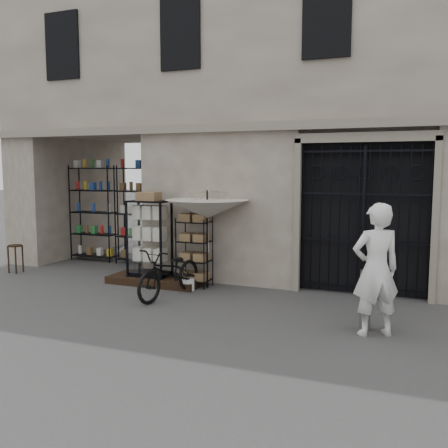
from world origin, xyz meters
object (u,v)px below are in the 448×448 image
at_px(white_bucket, 188,285).
at_px(bicycle, 171,297).
at_px(wire_rack, 194,253).
at_px(shopkeeper, 374,335).
at_px(steel_bollard, 365,300).
at_px(display_cabinet, 149,242).
at_px(wooden_stool, 16,258).
at_px(market_umbrella, 207,204).

bearing_deg(white_bucket, bicycle, -98.28).
distance_m(wire_rack, bicycle, 1.18).
bearing_deg(shopkeeper, steel_bollard, -81.59).
relative_size(display_cabinet, shopkeeper, 0.89).
xyz_separation_m(display_cabinet, white_bucket, (1.04, -0.28, -0.76)).
xyz_separation_m(display_cabinet, shopkeeper, (4.74, -1.68, -0.87)).
height_order(wire_rack, steel_bollard, wire_rack).
bearing_deg(shopkeeper, display_cabinet, -49.37).
distance_m(display_cabinet, wooden_stool, 3.49).
distance_m(market_umbrella, white_bucket, 1.66).
xyz_separation_m(display_cabinet, wooden_stool, (-3.44, -0.25, -0.53)).
height_order(white_bucket, shopkeeper, same).
bearing_deg(display_cabinet, market_umbrella, 1.67).
relative_size(wooden_stool, shopkeeper, 0.34).
xyz_separation_m(wire_rack, bicycle, (-0.06, -0.95, -0.70)).
xyz_separation_m(wire_rack, wooden_stool, (-4.46, -0.32, -0.36)).
bearing_deg(wooden_stool, white_bucket, -0.46).
relative_size(wire_rack, market_umbrella, 0.60).
distance_m(bicycle, shopkeeper, 3.87).
bearing_deg(steel_bollard, white_bucket, 161.25).
distance_m(white_bucket, bicycle, 0.61).
xyz_separation_m(wooden_stool, shopkeeper, (8.18, -1.43, -0.34)).
xyz_separation_m(wooden_stool, steel_bollard, (8.03, -1.24, 0.12)).
distance_m(bicycle, wooden_stool, 4.45).
bearing_deg(market_umbrella, bicycle, -111.83).
bearing_deg(display_cabinet, bicycle, -42.36).
bearing_deg(bicycle, steel_bollard, 0.15).
height_order(display_cabinet, white_bucket, display_cabinet).
height_order(display_cabinet, steel_bollard, display_cabinet).
height_order(market_umbrella, steel_bollard, market_umbrella).
xyz_separation_m(market_umbrella, white_bucket, (-0.28, -0.32, -1.60)).
height_order(wooden_stool, steel_bollard, steel_bollard).
xyz_separation_m(bicycle, steel_bollard, (3.63, -0.61, 0.46)).
bearing_deg(wooden_stool, steel_bollard, -8.77).
relative_size(white_bucket, steel_bollard, 0.26).
distance_m(steel_bollard, shopkeeper, 0.52).
bearing_deg(display_cabinet, shopkeeper, -19.36).
relative_size(wire_rack, bicycle, 0.78).
bearing_deg(display_cabinet, wooden_stool, -175.71).
xyz_separation_m(steel_bollard, shopkeeper, (0.15, -0.19, -0.46)).
bearing_deg(steel_bollard, wire_rack, 156.41).
height_order(market_umbrella, shopkeeper, market_umbrella).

